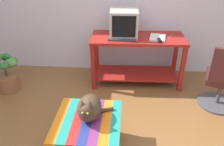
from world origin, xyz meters
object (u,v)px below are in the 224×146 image
cat (89,108)px  potted_plant (7,75)px  stapler (159,41)px  ottoman_with_blanket (89,136)px  tv_monitor (124,23)px  office_chair (223,82)px  keyboard (122,39)px  book (158,37)px  desk (137,52)px

cat → potted_plant: bearing=145.0°
stapler → ottoman_with_blanket: bearing=-130.1°
ottoman_with_blanket → cat: cat is taller
tv_monitor → office_chair: size_ratio=0.49×
cat → stapler: stapler is taller
potted_plant → stapler: 2.27m
tv_monitor → keyboard: (-0.01, -0.18, -0.17)m
book → cat: (-0.77, -1.45, -0.20)m
ottoman_with_blanket → potted_plant: 1.79m
tv_monitor → office_chair: 1.56m
desk → ottoman_with_blanket: bearing=-110.4°
tv_monitor → ottoman_with_blanket: tv_monitor is taller
potted_plant → office_chair: bearing=-3.8°
ottoman_with_blanket → office_chair: size_ratio=0.78×
keyboard → tv_monitor: bearing=87.9°
tv_monitor → ottoman_with_blanket: bearing=-102.6°
keyboard → office_chair: (1.32, -0.46, -0.38)m
office_chair → book: bearing=-15.6°
desk → tv_monitor: size_ratio=3.17×
book → potted_plant: (-2.19, -0.36, -0.51)m
ottoman_with_blanket → stapler: size_ratio=6.28×
cat → desk: bearing=74.2°
desk → potted_plant: (-1.91, -0.39, -0.25)m
book → ottoman_with_blanket: 1.76m
desk → stapler: 0.43m
keyboard → office_chair: 1.45m
ottoman_with_blanket → office_chair: office_chair is taller
ottoman_with_blanket → desk: bearing=71.3°
office_chair → keyboard: bearing=-0.1°
desk → cat: desk is taller
keyboard → desk: bearing=33.8°
keyboard → office_chair: size_ratio=0.45×
cat → potted_plant: size_ratio=0.56×
desk → potted_plant: size_ratio=2.19×
cat → stapler: (0.78, 1.30, 0.21)m
stapler → book: bearing=84.9°
desk → book: book is taller
book → cat: size_ratio=0.82×
desk → cat: size_ratio=3.94×
book → cat: 1.66m
desk → potted_plant: 1.97m
keyboard → potted_plant: size_ratio=0.63×
desk → cat: (-0.49, -1.48, 0.05)m
desk → office_chair: size_ratio=1.56×
desk → office_chair: office_chair is taller
book → desk: bearing=-177.8°
tv_monitor → stapler: (0.50, -0.23, -0.17)m
office_chair → stapler: office_chair is taller
book → stapler: (0.01, -0.15, 0.01)m
book → ottoman_with_blanket: size_ratio=0.42×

